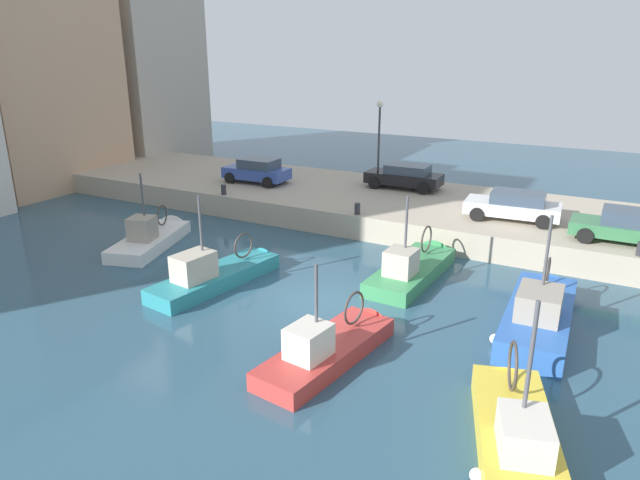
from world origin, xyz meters
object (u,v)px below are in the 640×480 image
Objects in this scene: fishing_boat_teal at (221,279)px; fishing_boat_white at (154,242)px; fishing_boat_blue at (539,321)px; parked_car_blue at (257,170)px; mooring_bollard_north at (224,190)px; fishing_boat_red at (334,352)px; parked_car_black at (405,176)px; quay_streetlamp at (379,130)px; fishing_boat_green at (415,272)px; parked_car_green at (629,226)px; fishing_boat_yellow at (512,433)px; parked_car_white at (514,205)px; mooring_bollard_mid at (357,209)px.

fishing_boat_teal is 6.07m from fishing_boat_white.
fishing_boat_blue is 1.77× the size of parked_car_blue.
fishing_boat_blue is at bearing -107.31° from mooring_bollard_north.
fishing_boat_blue is 7.23m from fishing_boat_red.
fishing_boat_blue reaches higher than parked_car_blue.
fishing_boat_red reaches higher than parked_car_black.
fishing_boat_red is 1.27× the size of quay_streetlamp.
fishing_boat_red is 18.37m from parked_car_blue.
fishing_boat_white is 1.28× the size of quay_streetlamp.
fishing_boat_green is at bearing -156.82° from parked_car_black.
fishing_boat_red is 14.16m from parked_car_green.
parked_car_black is (2.80, -8.13, -0.02)m from parked_car_blue.
fishing_boat_yellow is at bearing -104.11° from fishing_boat_red.
fishing_boat_blue is 1.20× the size of fishing_boat_yellow.
fishing_boat_yellow is 21.24m from mooring_bollard_north.
parked_car_blue is 7.51m from quay_streetlamp.
fishing_boat_teal reaches higher than mooring_bollard_north.
parked_car_black is 1.00× the size of parked_car_green.
fishing_boat_yellow is at bearing -110.13° from fishing_boat_white.
fishing_boat_teal is 1.58× the size of parked_car_black.
mooring_bollard_north is (-6.05, 8.13, -0.43)m from parked_car_black.
fishing_boat_blue is 1.12× the size of fishing_boat_red.
fishing_boat_teal is at bearing 66.03° from fishing_boat_red.
fishing_boat_blue is at bearing -116.57° from parked_car_blue.
quay_streetlamp reaches higher than fishing_boat_red.
parked_car_black is at bearing 38.56° from fishing_boat_blue.
fishing_boat_green is 11.65× the size of mooring_bollard_north.
fishing_boat_red reaches higher than parked_car_white.
parked_car_green is (11.93, -7.41, 1.79)m from fishing_boat_red.
parked_car_black is at bearing 13.51° from fishing_boat_red.
quay_streetlamp reaches higher than fishing_boat_green.
fishing_boat_blue is 19.35m from parked_car_blue.
quay_streetlamp reaches higher than parked_car_black.
parked_car_black is 7.74× the size of mooring_bollard_mid.
fishing_boat_teal reaches higher than fishing_boat_white.
fishing_boat_green is 5.37m from mooring_bollard_mid.
fishing_boat_teal is 1.39× the size of quay_streetlamp.
parked_car_black reaches higher than parked_car_white.
quay_streetlamp is at bearing 43.83° from fishing_boat_blue.
fishing_boat_green is at bearing 67.14° from fishing_boat_blue.
parked_car_blue is 14.76m from parked_car_white.
fishing_boat_yellow is 1.32× the size of parked_car_white.
fishing_boat_blue is at bearing -162.71° from parked_car_white.
parked_car_white is (-3.44, -6.62, -0.01)m from parked_car_black.
parked_car_white is (7.98, 2.49, 1.76)m from fishing_boat_blue.
fishing_boat_blue is at bearing -120.20° from mooring_bollard_mid.
fishing_boat_blue is 12.50× the size of mooring_bollard_mid.
fishing_boat_blue is 1.59× the size of parked_car_white.
fishing_boat_white is at bearing 100.15° from fishing_boat_green.
fishing_boat_yellow is 10.44× the size of mooring_bollard_mid.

